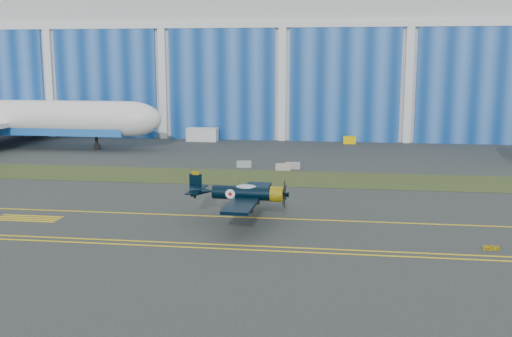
# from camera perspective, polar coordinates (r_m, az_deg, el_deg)

# --- Properties ---
(ground) EXTENTS (260.00, 260.00, 0.00)m
(ground) POSITION_cam_1_polar(r_m,az_deg,el_deg) (60.74, -1.97, -3.41)
(ground) COLOR #333736
(ground) RESTS_ON ground
(grass_median) EXTENTS (260.00, 10.00, 0.02)m
(grass_median) POSITION_cam_1_polar(r_m,az_deg,el_deg) (74.25, -0.12, -0.86)
(grass_median) COLOR #475128
(grass_median) RESTS_ON ground
(hangar) EXTENTS (220.00, 45.70, 30.00)m
(hangar) POSITION_cam_1_polar(r_m,az_deg,el_deg) (130.31, 3.49, 10.53)
(hangar) COLOR silver
(hangar) RESTS_ON ground
(taxiway_centreline) EXTENTS (200.00, 0.20, 0.02)m
(taxiway_centreline) POSITION_cam_1_polar(r_m,az_deg,el_deg) (55.97, -2.85, -4.60)
(taxiway_centreline) COLOR yellow
(taxiway_centreline) RESTS_ON ground
(edge_line_near) EXTENTS (80.00, 0.20, 0.02)m
(edge_line_near) POSITION_cam_1_polar(r_m,az_deg,el_deg) (47.05, -5.02, -7.54)
(edge_line_near) COLOR yellow
(edge_line_near) RESTS_ON ground
(edge_line_far) EXTENTS (80.00, 0.20, 0.02)m
(edge_line_far) POSITION_cam_1_polar(r_m,az_deg,el_deg) (47.98, -4.75, -7.18)
(edge_line_far) COLOR yellow
(edge_line_far) RESTS_ON ground
(hold_short_ladder) EXTENTS (6.00, 2.40, 0.02)m
(hold_short_ladder) POSITION_cam_1_polar(r_m,az_deg,el_deg) (59.19, -20.87, -4.45)
(hold_short_ladder) COLOR yellow
(hold_short_ladder) RESTS_ON ground
(guard_board_right) EXTENTS (1.20, 0.15, 0.35)m
(guard_board_right) POSITION_cam_1_polar(r_m,az_deg,el_deg) (49.69, 21.48, -7.06)
(guard_board_right) COLOR yellow
(guard_board_right) RESTS_ON ground
(warbird) EXTENTS (10.61, 12.61, 3.62)m
(warbird) POSITION_cam_1_polar(r_m,az_deg,el_deg) (53.45, -1.33, -2.34)
(warbird) COLOR black
(warbird) RESTS_ON ground
(shipping_container) EXTENTS (5.56, 2.36, 2.38)m
(shipping_container) POSITION_cam_1_polar(r_m,az_deg,el_deg) (108.13, -5.13, 3.24)
(shipping_container) COLOR silver
(shipping_container) RESTS_ON ground
(tug) EXTENTS (2.20, 1.42, 1.25)m
(tug) POSITION_cam_1_polar(r_m,az_deg,el_deg) (105.84, 8.88, 2.70)
(tug) COLOR #F3C000
(tug) RESTS_ON ground
(barrier_a) EXTENTS (2.06, 0.86, 0.90)m
(barrier_a) POSITION_cam_1_polar(r_m,az_deg,el_deg) (81.26, -1.14, 0.42)
(barrier_a) COLOR gray
(barrier_a) RESTS_ON ground
(barrier_b) EXTENTS (2.07, 0.91, 0.90)m
(barrier_b) POSITION_cam_1_polar(r_m,az_deg,el_deg) (79.15, 2.59, 0.14)
(barrier_b) COLOR #9F9D8B
(barrier_b) RESTS_ON ground
(barrier_c) EXTENTS (2.03, 0.71, 0.90)m
(barrier_c) POSITION_cam_1_polar(r_m,az_deg,el_deg) (80.26, 3.51, 0.28)
(barrier_c) COLOR #968F9A
(barrier_c) RESTS_ON ground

